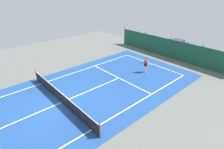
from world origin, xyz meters
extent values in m
plane|color=slate|center=(0.00, 0.00, 0.00)|extent=(36.00, 36.00, 0.00)
cube|color=#1E478C|center=(0.00, 0.00, 0.00)|extent=(11.02, 26.60, 0.01)
cube|color=white|center=(0.00, 11.90, 0.01)|extent=(8.22, 0.10, 0.01)
cube|color=white|center=(-4.11, 0.00, 0.01)|extent=(0.10, 23.80, 0.01)
cube|color=white|center=(4.11, 0.00, 0.01)|extent=(0.10, 23.80, 0.01)
cube|color=white|center=(0.00, 6.40, 0.01)|extent=(8.22, 0.10, 0.01)
cube|color=white|center=(0.00, 0.00, 0.01)|extent=(0.10, 12.80, 0.01)
cube|color=white|center=(0.00, 11.75, 0.01)|extent=(0.10, 0.30, 0.01)
cube|color=black|center=(0.00, 0.00, 0.47)|extent=(9.92, 0.03, 0.95)
cube|color=white|center=(0.00, 0.00, 0.97)|extent=(9.92, 0.04, 0.05)
cylinder|color=#47474C|center=(-5.01, 0.00, 0.55)|extent=(0.10, 0.10, 1.10)
cylinder|color=#47474C|center=(5.01, 0.00, 0.55)|extent=(0.10, 0.10, 1.10)
cube|color=#195138|center=(0.00, 15.34, 1.20)|extent=(16.22, 0.06, 2.40)
cylinder|color=#595B60|center=(-8.11, 15.40, 1.35)|extent=(0.08, 0.08, 2.70)
cylinder|color=#595B60|center=(-4.05, 15.40, 1.35)|extent=(0.08, 0.08, 2.70)
cylinder|color=#595B60|center=(0.00, 15.40, 1.35)|extent=(0.08, 0.08, 2.70)
cylinder|color=#595B60|center=(4.05, 15.40, 1.35)|extent=(0.08, 0.08, 2.70)
cube|color=#234C1E|center=(0.00, 15.94, 0.55)|extent=(14.60, 0.70, 1.10)
cylinder|color=beige|center=(1.02, 9.47, 0.41)|extent=(0.12, 0.12, 0.82)
cylinder|color=beige|center=(0.82, 9.50, 0.41)|extent=(0.12, 0.12, 0.82)
cylinder|color=black|center=(0.92, 9.48, 0.90)|extent=(0.40, 0.40, 0.22)
cube|color=#D1384C|center=(0.92, 9.48, 1.10)|extent=(0.39, 0.25, 0.56)
sphere|color=beige|center=(0.92, 9.48, 1.53)|extent=(0.22, 0.22, 0.22)
cylinder|color=black|center=(0.92, 9.48, 1.62)|extent=(0.23, 0.23, 0.04)
cylinder|color=beige|center=(1.15, 9.45, 1.13)|extent=(0.09, 0.09, 0.58)
cylinder|color=beige|center=(0.68, 9.40, 1.13)|extent=(0.17, 0.53, 0.41)
cylinder|color=black|center=(0.58, 9.11, 1.02)|extent=(0.07, 0.28, 0.13)
torus|color=teal|center=(0.58, 9.11, 1.24)|extent=(0.32, 0.17, 0.29)
sphere|color=#CCDB33|center=(-1.06, 7.82, 0.03)|extent=(0.07, 0.07, 0.07)
sphere|color=#CCDB33|center=(1.39, 11.40, 0.03)|extent=(0.07, 0.07, 0.07)
sphere|color=#CCDB33|center=(0.35, 3.62, 0.03)|extent=(0.07, 0.07, 0.07)
cube|color=navy|center=(-0.58, 18.04, 0.72)|extent=(1.84, 4.22, 0.80)
cube|color=#2D333D|center=(-0.58, 18.04, 1.40)|extent=(1.55, 1.90, 0.56)
cylinder|color=black|center=(-1.47, 19.35, 0.32)|extent=(0.23, 0.64, 0.64)
cylinder|color=black|center=(0.33, 19.33, 0.32)|extent=(0.23, 0.64, 0.64)
cylinder|color=black|center=(-1.49, 16.75, 0.32)|extent=(0.23, 0.64, 0.64)
cylinder|color=black|center=(0.31, 16.73, 0.32)|extent=(0.23, 0.64, 0.64)
camera|label=1|loc=(11.60, -4.89, 8.47)|focal=28.65mm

